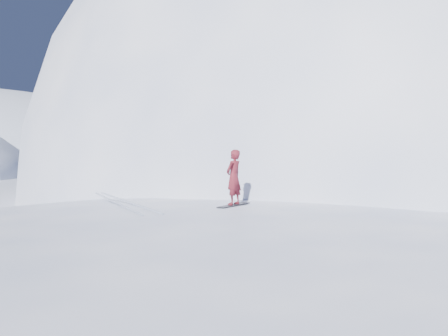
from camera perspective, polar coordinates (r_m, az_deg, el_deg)
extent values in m
ellipsoid|color=white|center=(12.96, 1.02, -16.13)|extent=(36.00, 28.00, 4.80)
ellipsoid|color=white|center=(42.84, 18.26, -2.84)|extent=(60.00, 56.00, 56.00)
ellipsoid|color=white|center=(31.67, 6.81, -4.73)|extent=(28.00, 24.00, 18.00)
ellipsoid|color=white|center=(15.25, -13.78, -13.26)|extent=(7.00, 6.30, 1.00)
ellipsoid|color=white|center=(16.57, 20.41, -12.04)|extent=(4.00, 3.60, 0.60)
cube|color=black|center=(13.44, 1.28, -4.85)|extent=(1.31, 1.07, 0.02)
imported|color=maroon|center=(13.35, 1.28, -1.21)|extent=(0.73, 0.69, 1.69)
cube|color=silver|center=(14.63, -14.07, -4.27)|extent=(1.15, 5.91, 0.04)
cube|color=silver|center=(14.66, -12.56, -4.23)|extent=(1.47, 5.84, 0.04)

